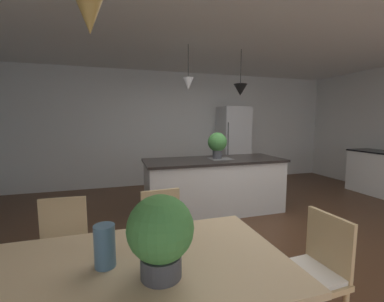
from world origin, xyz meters
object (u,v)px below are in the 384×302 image
Objects in this scene: kitchen_island at (214,185)px; chair_far_left at (61,248)px; potted_plant_on_island at (217,143)px; vase_on_dining_table at (105,246)px; chair_kitchen_end at (313,270)px; potted_plant_on_table at (161,233)px; dining_table at (114,279)px; refrigerator at (233,145)px; chair_far_right at (164,235)px.

chair_far_left is at bearing -141.45° from kitchen_island.
potted_plant_on_island reaches higher than vase_on_dining_table.
chair_far_left is 1.95× the size of potted_plant_on_island.
vase_on_dining_table is at bearing -64.45° from chair_far_left.
kitchen_island is (0.24, 2.47, -0.01)m from chair_kitchen_end.
chair_kitchen_end is 2.48m from kitchen_island.
potted_plant_on_island reaches higher than potted_plant_on_table.
chair_kitchen_end is 3.72× the size of vase_on_dining_table.
kitchen_island is at bearing 57.33° from dining_table.
potted_plant_on_island is 2.97m from potted_plant_on_table.
refrigerator is 8.06× the size of vase_on_dining_table.
vase_on_dining_table is at bearing -124.01° from refrigerator.
chair_far_left is 4.72m from refrigerator.
potted_plant_on_table is (0.24, -0.14, 0.30)m from dining_table.
chair_far_right is at bearing -125.52° from kitchen_island.
dining_table is at bearing -179.90° from chair_kitchen_end.
refrigerator is at bearing 55.56° from kitchen_island.
chair_far_left is 2.05× the size of potted_plant_on_table.
vase_on_dining_table reaches higher than chair_far_right.
kitchen_island is 2.96m from vase_on_dining_table.
potted_plant_on_island is at bearing 37.88° from chair_far_left.
chair_kitchen_end is 0.46× the size of refrigerator.
chair_far_left is at bearing -133.72° from refrigerator.
potted_plant_on_island is (-1.17, -1.78, 0.22)m from refrigerator.
refrigerator is (1.46, 4.25, 0.47)m from chair_kitchen_end.
chair_kitchen_end reaches higher than dining_table.
refrigerator is at bearing 55.99° from vase_on_dining_table.
potted_plant_on_island is (2.07, 1.61, 0.69)m from chair_far_left.
chair_kitchen_end is at bearing -95.53° from kitchen_island.
chair_far_right is 1.14m from potted_plant_on_table.
chair_far_right is 1.95× the size of potted_plant_on_island.
refrigerator reaches higher than vase_on_dining_table.
potted_plant_on_island is at bearing 61.86° from potted_plant_on_table.
refrigerator is at bearing 46.28° from chair_far_left.
chair_kitchen_end is 1.44m from vase_on_dining_table.
chair_far_right is (0.44, 0.86, -0.20)m from dining_table.
vase_on_dining_table reaches higher than chair_far_left.
chair_far_left is 1.31m from potted_plant_on_table.
chair_far_right is 2.12m from potted_plant_on_island.
potted_plant_on_island reaches higher than chair_kitchen_end.
chair_far_left is at bearing 115.55° from vase_on_dining_table.
kitchen_island is 9.93× the size of vase_on_dining_table.
potted_plant_on_table is 1.82× the size of vase_on_dining_table.
refrigerator is 5.09m from potted_plant_on_table.
refrigerator reaches higher than kitchen_island.
potted_plant_on_island reaches higher than dining_table.
potted_plant_on_island is at bearing 0.00° from kitchen_island.
chair_far_right is 2.05× the size of potted_plant_on_table.
potted_plant_on_island is at bearing 53.34° from chair_far_right.
refrigerator is 4.43× the size of potted_plant_on_table.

